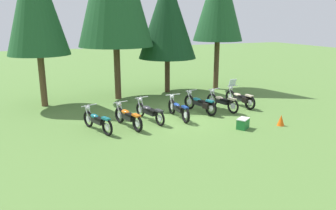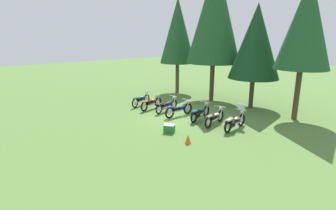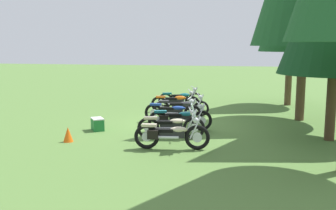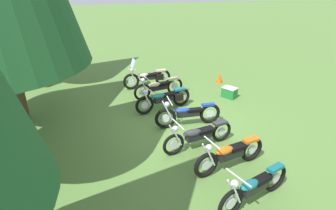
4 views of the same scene
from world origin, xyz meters
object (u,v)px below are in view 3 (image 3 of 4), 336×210
at_px(motorcycle_4, 179,119).
at_px(motorcycle_5, 172,125).
at_px(motorcycle_3, 173,112).
at_px(picnic_cooler, 98,124).
at_px(motorcycle_6, 171,134).
at_px(motorcycle_2, 182,106).
at_px(motorcycle_0, 181,98).
at_px(motorcycle_1, 176,102).
at_px(traffic_cone, 68,134).

distance_m(motorcycle_4, motorcycle_5, 1.23).
bearing_deg(motorcycle_3, picnic_cooler, -141.46).
xyz_separation_m(motorcycle_3, motorcycle_6, (3.91, 0.65, 0.02)).
xyz_separation_m(motorcycle_2, motorcycle_5, (4.04, 0.31, 0.01)).
height_order(motorcycle_0, picnic_cooler, motorcycle_0).
bearing_deg(motorcycle_1, motorcycle_0, 76.07).
bearing_deg(motorcycle_4, motorcycle_3, 94.05).
height_order(motorcycle_3, motorcycle_6, motorcycle_6).
xyz_separation_m(motorcycle_1, motorcycle_2, (1.16, 0.47, -0.01)).
bearing_deg(motorcycle_3, motorcycle_6, -79.56).
distance_m(motorcycle_3, motorcycle_4, 1.50).
bearing_deg(motorcycle_1, motorcycle_2, -81.20).
height_order(motorcycle_4, motorcycle_5, motorcycle_4).
bearing_deg(motorcycle_2, picnic_cooler, -140.08).
distance_m(motorcycle_0, motorcycle_4, 5.35).
distance_m(motorcycle_2, picnic_cooler, 4.17).
bearing_deg(motorcycle_6, motorcycle_4, 86.93).
bearing_deg(picnic_cooler, motorcycle_1, 154.69).
bearing_deg(motorcycle_6, motorcycle_2, 88.53).
xyz_separation_m(motorcycle_1, motorcycle_3, (2.55, 0.36, -0.01)).
bearing_deg(motorcycle_2, motorcycle_1, 100.23).
distance_m(picnic_cooler, traffic_cone, 1.80).
relative_size(motorcycle_0, motorcycle_4, 0.93).
bearing_deg(motorcycle_0, picnic_cooler, -129.64).
xyz_separation_m(motorcycle_4, traffic_cone, (2.24, -3.23, -0.22)).
xyz_separation_m(motorcycle_3, motorcycle_4, (1.42, 0.47, 0.01)).
height_order(motorcycle_2, motorcycle_4, motorcycle_4).
xyz_separation_m(motorcycle_5, picnic_cooler, (-0.76, -2.88, -0.23)).
distance_m(motorcycle_5, traffic_cone, 3.35).
distance_m(motorcycle_2, motorcycle_6, 5.33).
xyz_separation_m(motorcycle_0, motorcycle_5, (6.51, 0.77, 0.01)).
bearing_deg(traffic_cone, motorcycle_0, 162.22).
bearing_deg(motorcycle_3, traffic_cone, -126.02).
distance_m(motorcycle_1, traffic_cone, 6.66).
bearing_deg(motorcycle_5, motorcycle_6, -92.36).
xyz_separation_m(motorcycle_0, motorcycle_3, (3.86, 0.34, -0.00)).
height_order(motorcycle_3, motorcycle_5, motorcycle_3).
height_order(motorcycle_3, traffic_cone, motorcycle_3).
relative_size(motorcycle_0, motorcycle_6, 0.94).
bearing_deg(motorcycle_4, motorcycle_1, 87.50).
xyz_separation_m(motorcycle_0, motorcycle_6, (7.78, 1.00, 0.02)).
relative_size(motorcycle_4, motorcycle_5, 1.03).
relative_size(motorcycle_3, motorcycle_5, 1.05).
relative_size(motorcycle_5, motorcycle_6, 0.98).
xyz_separation_m(motorcycle_5, motorcycle_6, (1.26, 0.22, 0.01)).
distance_m(motorcycle_6, picnic_cooler, 3.71).
bearing_deg(motorcycle_5, motorcycle_3, 86.80).
relative_size(motorcycle_2, traffic_cone, 4.86).
relative_size(motorcycle_1, motorcycle_2, 0.95).
bearing_deg(motorcycle_2, motorcycle_6, -96.23).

